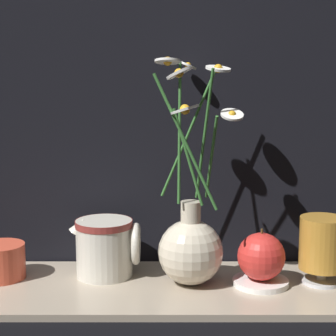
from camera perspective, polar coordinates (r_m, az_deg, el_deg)
The scene contains 8 objects.
ground_plane at distance 1.02m, azimuth -1.01°, elevation -12.41°, with size 6.00×6.00×0.00m, color black.
shelf at distance 1.01m, azimuth -1.02°, elevation -12.09°, with size 0.72×0.26×0.01m.
vase_with_flowers at distance 0.99m, azimuth 2.40°, elevation -7.61°, with size 0.16×0.24×0.40m.
yellow_mug at distance 1.08m, azimuth -16.67°, elevation -9.07°, with size 0.10×0.09×0.06m.
ceramic_pitcher at distance 1.04m, azimuth -6.27°, elevation -7.78°, with size 0.13×0.10×0.11m.
tea_glass at distance 1.03m, azimuth 15.51°, elevation -7.57°, with size 0.08×0.08×0.12m.
saucer_plate at distance 1.03m, azimuth 9.41°, elevation -11.28°, with size 0.10×0.10×0.01m.
orange_fruit at distance 1.01m, azimuth 9.48°, elevation -8.79°, with size 0.08×0.08×0.09m.
Camera 1 is at (0.02, -0.95, 0.37)m, focal length 60.00 mm.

